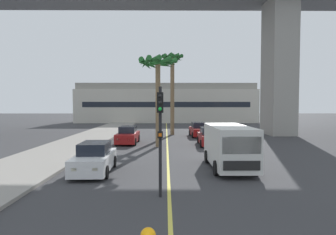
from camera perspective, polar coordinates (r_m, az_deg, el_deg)
The scene contains 11 objects.
sidewalk_left at distance 20.42m, azimuth -23.31°, elevation -7.33°, with size 4.80×80.00×0.15m, color gray.
lane_stripe_center at distance 26.76m, azimuth -0.17°, elevation -4.94°, with size 0.14×56.00×0.01m, color #DBCC4C.
pier_building_backdrop at distance 57.31m, azimuth -0.33°, elevation 2.84°, with size 35.05×8.04×7.62m.
car_queue_front at distance 25.95m, azimuth -8.05°, elevation -3.61°, with size 1.91×4.14×1.56m.
car_queue_second at distance 15.35m, azimuth -14.54°, elevation -8.00°, with size 1.94×4.15×1.56m.
car_queue_third at distance 31.42m, azimuth 6.20°, elevation -2.52°, with size 1.95×4.16×1.56m.
car_queue_fourth at distance 24.85m, azimuth 8.28°, elevation -3.89°, with size 1.88×4.13×1.56m.
delivery_van at distance 15.98m, azimuth 12.13°, elevation -5.50°, with size 2.17×5.26×2.36m.
traffic_light_median_near at distance 10.66m, azimuth -1.58°, elevation -1.76°, with size 0.24×0.37×4.20m.
palm_tree_near_median at distance 23.83m, azimuth -2.06°, elevation 9.00°, with size 3.32×3.36×7.51m.
palm_tree_mid_median at distance 33.29m, azimuth 0.87°, elevation 8.79°, with size 2.64×2.65×9.44m.
Camera 1 is at (-0.13, -2.53, 3.53)m, focal length 30.40 mm.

